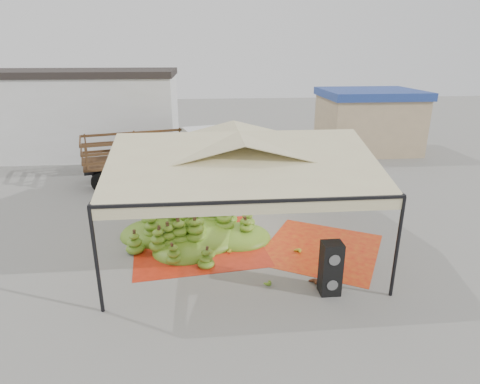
{
  "coord_description": "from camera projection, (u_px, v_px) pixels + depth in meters",
  "views": [
    {
      "loc": [
        -1.18,
        -13.34,
        6.61
      ],
      "look_at": [
        0.2,
        1.5,
        1.3
      ],
      "focal_mm": 30.0,
      "sensor_mm": 36.0,
      "label": 1
    }
  ],
  "objects": [
    {
      "name": "ground",
      "position": [
        238.0,
        239.0,
        14.83
      ],
      "size": [
        90.0,
        90.0,
        0.0
      ],
      "primitive_type": "plane",
      "color": "slate",
      "rests_on": "ground"
    },
    {
      "name": "building_tan",
      "position": [
        368.0,
        120.0,
        27.2
      ],
      "size": [
        6.3,
        5.3,
        4.1
      ],
      "color": "tan",
      "rests_on": "ground"
    },
    {
      "name": "truck_left",
      "position": [
        161.0,
        151.0,
        21.28
      ],
      "size": [
        7.71,
        4.29,
        2.51
      ],
      "rotation": [
        0.0,
        0.0,
        0.26
      ],
      "color": "#4A2E18",
      "rests_on": "ground"
    },
    {
      "name": "canopy_tent",
      "position": [
        238.0,
        152.0,
        13.72
      ],
      "size": [
        8.1,
        8.1,
        4.0
      ],
      "color": "black",
      "rests_on": "ground"
    },
    {
      "name": "tarp_left",
      "position": [
        198.0,
        244.0,
        14.43
      ],
      "size": [
        4.98,
        4.8,
        0.01
      ],
      "primitive_type": "cube",
      "rotation": [
        0.0,
        0.0,
        0.12
      ],
      "color": "red",
      "rests_on": "ground"
    },
    {
      "name": "speaker_stack",
      "position": [
        331.0,
        268.0,
        11.29
      ],
      "size": [
        0.58,
        0.5,
        1.59
      ],
      "rotation": [
        0.0,
        0.0,
        0.0
      ],
      "color": "black",
      "rests_on": "ground"
    },
    {
      "name": "hand_red_b",
      "position": [
        312.0,
        281.0,
        11.9
      ],
      "size": [
        0.59,
        0.54,
        0.22
      ],
      "primitive_type": "ellipsoid",
      "rotation": [
        0.0,
        0.0,
        0.33
      ],
      "color": "#572B13",
      "rests_on": "ground"
    },
    {
      "name": "banana_heap",
      "position": [
        198.0,
        222.0,
        14.76
      ],
      "size": [
        7.0,
        6.31,
        1.25
      ],
      "primitive_type": "ellipsoid",
      "rotation": [
        0.0,
        0.0,
        0.3
      ],
      "color": "#50851B",
      "rests_on": "ground"
    },
    {
      "name": "vendor",
      "position": [
        251.0,
        187.0,
        18.12
      ],
      "size": [
        0.58,
        0.42,
        1.47
      ],
      "primitive_type": "imported",
      "rotation": [
        0.0,
        0.0,
        3.27
      ],
      "color": "gray",
      "rests_on": "ground"
    },
    {
      "name": "hand_yellow_b",
      "position": [
        296.0,
        250.0,
        13.75
      ],
      "size": [
        0.54,
        0.5,
        0.2
      ],
      "primitive_type": "ellipsoid",
      "rotation": [
        0.0,
        0.0,
        0.36
      ],
      "color": "gold",
      "rests_on": "ground"
    },
    {
      "name": "truck_right",
      "position": [
        298.0,
        150.0,
        22.37
      ],
      "size": [
        6.37,
        2.72,
        2.13
      ],
      "rotation": [
        0.0,
        0.0,
        -0.1
      ],
      "color": "#51331B",
      "rests_on": "ground"
    },
    {
      "name": "hand_green",
      "position": [
        266.0,
        281.0,
        11.93
      ],
      "size": [
        0.56,
        0.55,
        0.2
      ],
      "primitive_type": "ellipsoid",
      "rotation": [
        0.0,
        0.0,
        -0.65
      ],
      "color": "#587C19",
      "rests_on": "ground"
    },
    {
      "name": "tarp_right",
      "position": [
        321.0,
        249.0,
        14.08
      ],
      "size": [
        5.16,
        5.23,
        0.01
      ],
      "primitive_type": "cube",
      "rotation": [
        0.0,
        0.0,
        -0.51
      ],
      "color": "#CC5C13",
      "rests_on": "ground"
    },
    {
      "name": "hanging_bunches",
      "position": [
        217.0,
        172.0,
        13.82
      ],
      "size": [
        3.24,
        0.24,
        0.2
      ],
      "color": "#4A7518",
      "rests_on": "ground"
    },
    {
      "name": "hand_yellow_a",
      "position": [
        227.0,
        250.0,
        13.8
      ],
      "size": [
        0.42,
        0.36,
        0.18
      ],
      "primitive_type": "ellipsoid",
      "rotation": [
        0.0,
        0.0,
        -0.09
      ],
      "color": "gold",
      "rests_on": "ground"
    },
    {
      "name": "building_white",
      "position": [
        67.0,
        113.0,
        26.18
      ],
      "size": [
        14.3,
        6.3,
        5.4
      ],
      "color": "silver",
      "rests_on": "ground"
    },
    {
      "name": "hand_red_a",
      "position": [
        318.0,
        281.0,
        11.91
      ],
      "size": [
        0.56,
        0.5,
        0.21
      ],
      "primitive_type": "ellipsoid",
      "rotation": [
        0.0,
        0.0,
        -0.29
      ],
      "color": "#562C13",
      "rests_on": "ground"
    },
    {
      "name": "banana_leaves",
      "position": [
        176.0,
        215.0,
        16.92
      ],
      "size": [
        0.96,
        1.36,
        3.7
      ],
      "primitive_type": null,
      "color": "#3B721E",
      "rests_on": "ground"
    }
  ]
}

